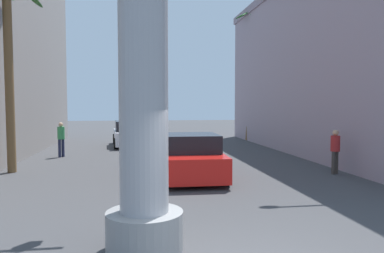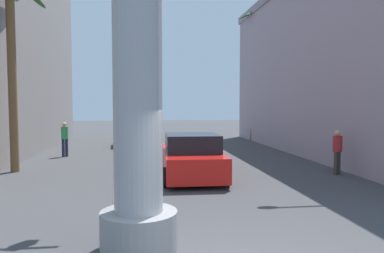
{
  "view_description": "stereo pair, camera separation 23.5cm",
  "coord_description": "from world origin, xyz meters",
  "px_view_note": "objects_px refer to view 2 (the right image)",
  "views": [
    {
      "loc": [
        -1.77,
        -5.2,
        2.59
      ],
      "look_at": [
        0.0,
        6.35,
        1.9
      ],
      "focal_mm": 35.0,
      "sensor_mm": 36.0,
      "label": 1
    },
    {
      "loc": [
        -1.54,
        -5.23,
        2.59
      ],
      "look_at": [
        0.0,
        6.35,
        1.9
      ],
      "focal_mm": 35.0,
      "sensor_mm": 36.0,
      "label": 2
    }
  ],
  "objects_px": {
    "car_lead": "(191,157)",
    "pedestrian_far_left": "(65,137)",
    "pedestrian_mid_right": "(337,149)",
    "street_lamp": "(367,42)",
    "palm_tree_mid_left": "(12,42)",
    "car_far": "(134,134)",
    "palm_tree_far_right": "(258,61)",
    "traffic_light_mast": "(1,22)"
  },
  "relations": [
    {
      "from": "car_lead",
      "to": "pedestrian_far_left",
      "type": "relative_size",
      "value": 2.76
    },
    {
      "from": "pedestrian_mid_right",
      "to": "pedestrian_far_left",
      "type": "distance_m",
      "value": 12.56
    },
    {
      "from": "street_lamp",
      "to": "palm_tree_mid_left",
      "type": "bearing_deg",
      "value": 165.64
    },
    {
      "from": "car_lead",
      "to": "palm_tree_mid_left",
      "type": "xyz_separation_m",
      "value": [
        -6.58,
        1.93,
        4.24
      ]
    },
    {
      "from": "car_lead",
      "to": "pedestrian_far_left",
      "type": "distance_m",
      "value": 8.13
    },
    {
      "from": "pedestrian_far_left",
      "to": "palm_tree_mid_left",
      "type": "bearing_deg",
      "value": -104.66
    },
    {
      "from": "car_far",
      "to": "pedestrian_mid_right",
      "type": "distance_m",
      "value": 13.18
    },
    {
      "from": "palm_tree_mid_left",
      "to": "pedestrian_far_left",
      "type": "height_order",
      "value": "palm_tree_mid_left"
    },
    {
      "from": "palm_tree_far_right",
      "to": "pedestrian_far_left",
      "type": "bearing_deg",
      "value": -149.94
    },
    {
      "from": "car_lead",
      "to": "car_far",
      "type": "distance_m",
      "value": 10.74
    },
    {
      "from": "traffic_light_mast",
      "to": "pedestrian_mid_right",
      "type": "xyz_separation_m",
      "value": [
        10.38,
        3.49,
        -3.54
      ]
    },
    {
      "from": "car_lead",
      "to": "palm_tree_far_right",
      "type": "distance_m",
      "value": 15.26
    },
    {
      "from": "car_far",
      "to": "traffic_light_mast",
      "type": "bearing_deg",
      "value": -100.89
    },
    {
      "from": "palm_tree_far_right",
      "to": "pedestrian_far_left",
      "type": "distance_m",
      "value": 14.62
    },
    {
      "from": "car_far",
      "to": "pedestrian_mid_right",
      "type": "xyz_separation_m",
      "value": [
        7.64,
        -10.74,
        0.23
      ]
    },
    {
      "from": "car_far",
      "to": "palm_tree_far_right",
      "type": "relative_size",
      "value": 0.48
    },
    {
      "from": "traffic_light_mast",
      "to": "palm_tree_mid_left",
      "type": "bearing_deg",
      "value": 105.83
    },
    {
      "from": "car_far",
      "to": "palm_tree_far_right",
      "type": "bearing_deg",
      "value": 15.35
    },
    {
      "from": "car_lead",
      "to": "pedestrian_mid_right",
      "type": "bearing_deg",
      "value": -2.41
    },
    {
      "from": "street_lamp",
      "to": "palm_tree_mid_left",
      "type": "relative_size",
      "value": 1.05
    },
    {
      "from": "car_lead",
      "to": "car_far",
      "type": "height_order",
      "value": "same"
    },
    {
      "from": "car_lead",
      "to": "traffic_light_mast",
      "type": "bearing_deg",
      "value": -143.27
    },
    {
      "from": "palm_tree_far_right",
      "to": "pedestrian_mid_right",
      "type": "xyz_separation_m",
      "value": [
        -1.06,
        -13.12,
        -4.74
      ]
    },
    {
      "from": "pedestrian_mid_right",
      "to": "palm_tree_far_right",
      "type": "bearing_deg",
      "value": 85.4
    },
    {
      "from": "palm_tree_mid_left",
      "to": "palm_tree_far_right",
      "type": "height_order",
      "value": "palm_tree_far_right"
    },
    {
      "from": "street_lamp",
      "to": "traffic_light_mast",
      "type": "xyz_separation_m",
      "value": [
        -10.8,
        -2.47,
        -0.18
      ]
    },
    {
      "from": "car_lead",
      "to": "pedestrian_far_left",
      "type": "xyz_separation_m",
      "value": [
        -5.53,
        5.96,
        0.3
      ]
    },
    {
      "from": "street_lamp",
      "to": "pedestrian_far_left",
      "type": "relative_size",
      "value": 4.54
    },
    {
      "from": "street_lamp",
      "to": "pedestrian_mid_right",
      "type": "distance_m",
      "value": 3.89
    },
    {
      "from": "street_lamp",
      "to": "palm_tree_mid_left",
      "type": "height_order",
      "value": "street_lamp"
    },
    {
      "from": "car_far",
      "to": "pedestrian_far_left",
      "type": "height_order",
      "value": "pedestrian_far_left"
    },
    {
      "from": "street_lamp",
      "to": "car_far",
      "type": "relative_size",
      "value": 1.71
    },
    {
      "from": "car_far",
      "to": "pedestrian_far_left",
      "type": "distance_m",
      "value": 5.62
    },
    {
      "from": "traffic_light_mast",
      "to": "car_lead",
      "type": "distance_m",
      "value": 7.29
    },
    {
      "from": "pedestrian_mid_right",
      "to": "street_lamp",
      "type": "bearing_deg",
      "value": -67.39
    },
    {
      "from": "car_lead",
      "to": "palm_tree_mid_left",
      "type": "distance_m",
      "value": 8.06
    },
    {
      "from": "traffic_light_mast",
      "to": "street_lamp",
      "type": "bearing_deg",
      "value": 12.89
    },
    {
      "from": "traffic_light_mast",
      "to": "pedestrian_far_left",
      "type": "height_order",
      "value": "traffic_light_mast"
    },
    {
      "from": "palm_tree_mid_left",
      "to": "pedestrian_far_left",
      "type": "relative_size",
      "value": 4.31
    },
    {
      "from": "pedestrian_mid_right",
      "to": "car_far",
      "type": "bearing_deg",
      "value": 125.45
    },
    {
      "from": "traffic_light_mast",
      "to": "pedestrian_mid_right",
      "type": "distance_m",
      "value": 11.51
    },
    {
      "from": "palm_tree_mid_left",
      "to": "palm_tree_far_right",
      "type": "relative_size",
      "value": 0.79
    }
  ]
}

